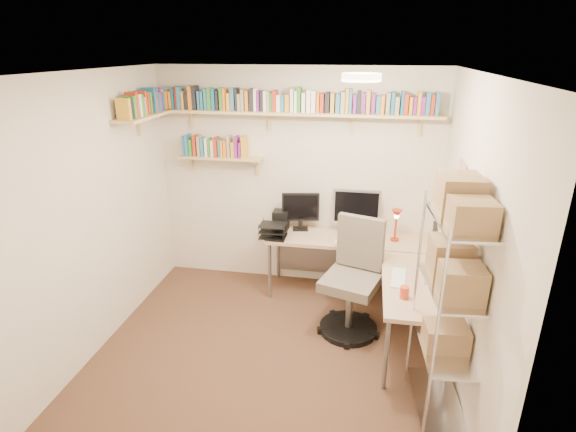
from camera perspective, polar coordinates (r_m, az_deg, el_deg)
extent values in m
plane|color=#4B3220|center=(4.38, -2.32, -16.96)|extent=(3.20, 3.20, 0.00)
cube|color=beige|center=(5.15, 1.08, 4.59)|extent=(3.20, 0.04, 2.50)
cube|color=beige|center=(4.38, -23.49, -0.11)|extent=(0.04, 3.00, 2.50)
cube|color=beige|center=(3.76, 21.98, -3.18)|extent=(0.04, 3.00, 2.50)
cube|color=beige|center=(2.49, -10.43, -14.65)|extent=(3.20, 0.04, 2.50)
cube|color=silver|center=(3.48, -2.93, 17.77)|extent=(3.20, 3.00, 0.04)
cube|color=white|center=(4.17, 21.02, 3.62)|extent=(0.01, 0.30, 0.42)
cube|color=silver|center=(3.81, 21.92, 1.17)|extent=(0.01, 0.28, 0.38)
cylinder|color=#FFEAC6|center=(3.59, 9.30, 16.99)|extent=(0.30, 0.30, 0.06)
cube|color=#D3BA77|center=(4.87, 0.90, 12.93)|extent=(3.05, 0.25, 0.03)
cube|color=#D3BA77|center=(4.93, -17.54, 12.11)|extent=(0.25, 1.00, 0.03)
cube|color=#D3BA77|center=(5.19, -8.46, 7.36)|extent=(0.95, 0.20, 0.02)
cube|color=#D3BA77|center=(5.27, -12.29, 12.30)|extent=(0.03, 0.20, 0.20)
cube|color=#D3BA77|center=(5.00, -2.45, 12.31)|extent=(0.03, 0.20, 0.20)
cube|color=#D3BA77|center=(4.88, 8.15, 11.93)|extent=(0.03, 0.20, 0.20)
cube|color=#D3BA77|center=(4.90, 16.50, 11.34)|extent=(0.03, 0.20, 0.20)
cube|color=white|center=(5.29, -15.43, 14.17)|extent=(0.04, 0.14, 0.21)
cube|color=orange|center=(5.27, -15.00, 14.07)|extent=(0.03, 0.15, 0.19)
cube|color=gold|center=(5.25, -14.56, 14.07)|extent=(0.03, 0.12, 0.19)
cube|color=#1B5E8E|center=(5.24, -14.22, 14.31)|extent=(0.02, 0.12, 0.23)
cube|color=#B43018|center=(5.22, -13.88, 14.38)|extent=(0.02, 0.11, 0.24)
cube|color=teal|center=(5.21, -13.48, 14.39)|extent=(0.04, 0.14, 0.24)
cube|color=gold|center=(5.20, -13.04, 14.14)|extent=(0.03, 0.13, 0.19)
cube|color=black|center=(5.18, -12.59, 14.16)|extent=(0.04, 0.12, 0.19)
cube|color=orange|center=(5.16, -12.14, 14.48)|extent=(0.04, 0.13, 0.25)
cube|color=black|center=(5.14, -11.66, 14.51)|extent=(0.04, 0.14, 0.25)
cube|color=teal|center=(5.13, -11.14, 14.23)|extent=(0.02, 0.11, 0.20)
cube|color=teal|center=(5.12, -10.75, 14.24)|extent=(0.03, 0.11, 0.20)
cube|color=teal|center=(5.10, -10.30, 14.42)|extent=(0.03, 0.12, 0.23)
cube|color=#35822B|center=(5.09, -9.86, 14.46)|extent=(0.04, 0.11, 0.23)
cube|color=#1B5E8E|center=(5.07, -9.33, 14.41)|extent=(0.04, 0.13, 0.22)
cube|color=black|center=(5.06, -8.86, 14.32)|extent=(0.03, 0.14, 0.20)
cube|color=#35822B|center=(5.04, -8.39, 14.50)|extent=(0.03, 0.11, 0.23)
cube|color=orange|center=(5.03, -7.99, 14.48)|extent=(0.03, 0.11, 0.23)
cube|color=gold|center=(5.02, -7.46, 14.20)|extent=(0.04, 0.13, 0.18)
cube|color=teal|center=(5.00, -6.97, 14.52)|extent=(0.04, 0.11, 0.23)
cube|color=black|center=(4.99, -6.46, 14.55)|extent=(0.02, 0.13, 0.24)
cube|color=gray|center=(4.99, -6.11, 14.20)|extent=(0.03, 0.13, 0.18)
cube|color=gray|center=(4.97, -5.71, 14.44)|extent=(0.03, 0.11, 0.22)
cube|color=orange|center=(4.96, -5.14, 14.40)|extent=(0.04, 0.12, 0.21)
cube|color=black|center=(4.95, -4.56, 14.51)|extent=(0.04, 0.14, 0.23)
cube|color=white|center=(4.94, -4.10, 14.53)|extent=(0.03, 0.12, 0.23)
cube|color=#7C217F|center=(4.93, -3.71, 14.41)|extent=(0.02, 0.11, 0.21)
cube|color=black|center=(4.92, -3.27, 14.40)|extent=(0.03, 0.12, 0.21)
cube|color=white|center=(4.91, -2.85, 14.39)|extent=(0.03, 0.13, 0.21)
cube|color=gray|center=(4.91, -2.42, 14.34)|extent=(0.03, 0.13, 0.20)
cube|color=#35822B|center=(4.90, -2.03, 14.28)|extent=(0.02, 0.11, 0.19)
cube|color=#B43018|center=(4.89, -1.64, 14.42)|extent=(0.04, 0.15, 0.22)
cube|color=white|center=(4.88, -1.13, 14.14)|extent=(0.04, 0.13, 0.17)
cube|color=teal|center=(4.88, -0.62, 14.16)|extent=(0.04, 0.12, 0.17)
cube|color=gold|center=(4.87, -0.04, 14.15)|extent=(0.04, 0.12, 0.18)
cube|color=white|center=(4.86, 0.56, 14.50)|extent=(0.03, 0.12, 0.24)
cube|color=white|center=(4.85, 1.06, 14.37)|extent=(0.03, 0.14, 0.22)
cube|color=#35822B|center=(4.84, 1.48, 14.56)|extent=(0.03, 0.15, 0.25)
cube|color=white|center=(4.84, 2.07, 14.24)|extent=(0.04, 0.15, 0.20)
cube|color=white|center=(4.83, 2.69, 14.40)|extent=(0.04, 0.13, 0.23)
cube|color=white|center=(4.82, 3.30, 14.31)|extent=(0.04, 0.12, 0.22)
cube|color=orange|center=(4.82, 3.86, 14.17)|extent=(0.03, 0.12, 0.20)
cube|color=#B43018|center=(4.82, 4.37, 14.12)|extent=(0.04, 0.13, 0.19)
cube|color=black|center=(4.81, 5.05, 14.19)|extent=(0.04, 0.13, 0.21)
cube|color=gold|center=(4.80, 5.70, 14.11)|extent=(0.04, 0.13, 0.20)
cube|color=teal|center=(4.80, 6.38, 14.05)|extent=(0.04, 0.14, 0.19)
cube|color=gray|center=(4.80, 7.01, 14.14)|extent=(0.04, 0.14, 0.21)
cube|color=gold|center=(4.79, 7.55, 14.31)|extent=(0.03, 0.12, 0.25)
cube|color=teal|center=(4.79, 7.98, 14.25)|extent=(0.03, 0.13, 0.24)
cube|color=#7C217F|center=(4.79, 8.48, 13.93)|extent=(0.03, 0.12, 0.19)
cube|color=black|center=(4.79, 9.02, 14.10)|extent=(0.03, 0.11, 0.23)
cube|color=#7C217F|center=(4.79, 9.59, 13.97)|extent=(0.03, 0.13, 0.21)
cube|color=gold|center=(4.79, 10.17, 14.08)|extent=(0.04, 0.15, 0.23)
cube|color=#7C217F|center=(4.79, 10.77, 13.87)|extent=(0.04, 0.12, 0.20)
cube|color=teal|center=(4.79, 11.40, 13.68)|extent=(0.04, 0.12, 0.18)
cube|color=orange|center=(4.79, 11.93, 13.70)|extent=(0.04, 0.13, 0.19)
cube|color=gray|center=(4.79, 12.57, 13.80)|extent=(0.04, 0.11, 0.21)
cube|color=#1B5E8E|center=(4.79, 13.14, 13.80)|extent=(0.03, 0.15, 0.22)
cube|color=gray|center=(4.80, 13.66, 13.48)|extent=(0.04, 0.13, 0.17)
cube|color=#1B5E8E|center=(4.80, 14.30, 13.75)|extent=(0.03, 0.14, 0.23)
cube|color=#B43018|center=(4.80, 14.74, 13.59)|extent=(0.04, 0.15, 0.20)
cube|color=gold|center=(4.81, 15.30, 13.35)|extent=(0.03, 0.12, 0.17)
cube|color=#7C217F|center=(4.81, 15.79, 13.33)|extent=(0.03, 0.11, 0.18)
cube|color=gold|center=(4.81, 16.29, 13.58)|extent=(0.03, 0.11, 0.22)
cube|color=#7C217F|center=(4.82, 16.75, 13.28)|extent=(0.04, 0.11, 0.18)
cube|color=teal|center=(4.82, 17.31, 13.45)|extent=(0.04, 0.12, 0.22)
cube|color=#B43018|center=(4.83, 17.84, 13.30)|extent=(0.03, 0.13, 0.20)
cube|color=teal|center=(4.83, 18.36, 13.39)|extent=(0.03, 0.14, 0.22)
cube|color=gold|center=(4.54, -20.16, 12.62)|extent=(0.13, 0.04, 0.20)
cube|color=black|center=(4.59, -19.79, 12.61)|extent=(0.11, 0.04, 0.18)
cube|color=#35822B|center=(4.64, -19.51, 12.89)|extent=(0.13, 0.04, 0.21)
cube|color=#B43018|center=(4.68, -19.23, 13.19)|extent=(0.12, 0.03, 0.24)
cube|color=white|center=(4.72, -18.95, 13.11)|extent=(0.15, 0.03, 0.21)
cube|color=#35822B|center=(4.76, -18.67, 13.18)|extent=(0.14, 0.04, 0.21)
cube|color=gray|center=(4.80, -18.38, 13.07)|extent=(0.14, 0.03, 0.18)
cube|color=#B43018|center=(4.84, -18.19, 13.47)|extent=(0.13, 0.04, 0.23)
cube|color=#B43018|center=(4.88, -17.93, 13.46)|extent=(0.13, 0.03, 0.22)
cube|color=#35822B|center=(4.91, -17.71, 13.51)|extent=(0.15, 0.04, 0.22)
cube|color=black|center=(4.95, -17.46, 13.33)|extent=(0.13, 0.03, 0.17)
cube|color=#1B5E8E|center=(4.99, -17.27, 13.84)|extent=(0.15, 0.04, 0.25)
cube|color=#B43018|center=(5.03, -17.00, 13.69)|extent=(0.13, 0.03, 0.21)
cube|color=teal|center=(5.06, -16.82, 13.96)|extent=(0.12, 0.02, 0.24)
cube|color=teal|center=(5.11, -16.56, 13.74)|extent=(0.12, 0.04, 0.19)
cube|color=#7C217F|center=(5.15, -16.35, 14.07)|extent=(0.11, 0.04, 0.24)
cube|color=#1B5E8E|center=(5.19, -16.08, 13.78)|extent=(0.12, 0.04, 0.17)
cube|color=orange|center=(5.23, -15.90, 13.91)|extent=(0.13, 0.02, 0.19)
cube|color=teal|center=(5.26, -15.76, 14.17)|extent=(0.12, 0.04, 0.22)
cube|color=#1B5E8E|center=(5.31, -12.87, 8.76)|extent=(0.02, 0.15, 0.23)
cube|color=teal|center=(5.30, -12.56, 8.83)|extent=(0.03, 0.15, 0.24)
cube|color=#35822B|center=(5.29, -12.12, 8.54)|extent=(0.04, 0.11, 0.19)
cube|color=#B43018|center=(5.26, -11.62, 8.79)|extent=(0.03, 0.14, 0.23)
cube|color=gray|center=(5.25, -11.12, 8.72)|extent=(0.03, 0.13, 0.22)
cube|color=teal|center=(5.23, -10.69, 8.66)|extent=(0.03, 0.13, 0.21)
cube|color=white|center=(5.22, -10.23, 8.64)|extent=(0.03, 0.11, 0.21)
cube|color=#35822B|center=(5.21, -9.86, 8.61)|extent=(0.03, 0.11, 0.20)
cube|color=white|center=(5.19, -9.44, 8.52)|extent=(0.03, 0.13, 0.19)
cube|color=#B43018|center=(5.18, -9.03, 8.66)|extent=(0.04, 0.15, 0.22)
cube|color=teal|center=(5.17, -8.58, 8.58)|extent=(0.02, 0.13, 0.20)
cube|color=gold|center=(5.16, -8.27, 8.50)|extent=(0.02, 0.14, 0.19)
cube|color=orange|center=(5.15, -7.88, 8.50)|extent=(0.03, 0.12, 0.19)
cube|color=gray|center=(5.13, -7.45, 8.78)|extent=(0.03, 0.12, 0.24)
cube|color=gold|center=(5.12, -6.92, 8.39)|extent=(0.04, 0.11, 0.17)
cube|color=#7C217F|center=(5.10, -6.50, 8.75)|extent=(0.03, 0.12, 0.24)
cube|color=#7C217F|center=(5.10, -6.03, 8.36)|extent=(0.03, 0.12, 0.17)
cube|color=gold|center=(5.08, -5.57, 8.73)|extent=(0.04, 0.13, 0.24)
cube|color=tan|center=(5.01, 7.88, -2.87)|extent=(1.82, 0.57, 0.04)
cube|color=tan|center=(4.21, 15.82, -8.37)|extent=(0.57, 1.24, 0.04)
cylinder|color=gray|center=(5.05, -2.33, -6.95)|extent=(0.04, 0.04, 0.67)
cylinder|color=gray|center=(5.47, -1.24, -4.67)|extent=(0.04, 0.04, 0.67)
cylinder|color=gray|center=(5.43, 16.99, -5.85)|extent=(0.04, 0.04, 0.67)
cylinder|color=gray|center=(3.89, 12.35, -16.84)|extent=(0.04, 0.04, 0.67)
cylinder|color=gray|center=(3.95, 19.61, -17.03)|extent=(0.04, 0.04, 0.67)
cube|color=gray|center=(5.37, 7.86, -4.82)|extent=(1.72, 0.02, 0.53)
cube|color=silver|center=(5.00, 8.68, 1.14)|extent=(0.53, 0.03, 0.40)
cube|color=black|center=(4.98, 8.67, 1.07)|extent=(0.47, 0.00, 0.35)
cube|color=black|center=(5.06, 1.61, 1.16)|extent=(0.42, 0.03, 0.33)
cube|color=black|center=(4.13, 18.04, -4.28)|extent=(0.03, 0.56, 0.36)
cube|color=white|center=(4.12, 17.78, -4.27)|extent=(0.00, 0.50, 0.31)
cube|color=white|center=(4.85, 8.36, -3.42)|extent=(0.40, 0.12, 0.01)
cube|color=white|center=(4.22, 13.85, -7.65)|extent=(0.12, 0.38, 0.01)
cylinder|color=#A5270E|center=(5.01, 13.37, -2.90)|extent=(0.10, 0.10, 0.02)
cylinder|color=#A5270E|center=(4.96, 13.50, -1.38)|extent=(0.02, 0.02, 0.27)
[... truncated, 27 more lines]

